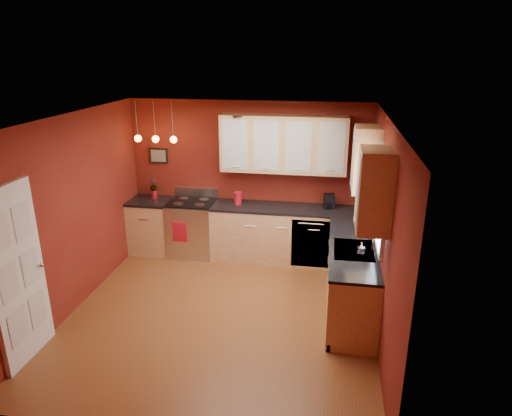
% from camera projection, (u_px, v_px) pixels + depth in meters
% --- Properties ---
extents(floor, '(4.20, 4.20, 0.00)m').
position_uv_depth(floor, '(221.00, 314.00, 6.14)').
color(floor, brown).
rests_on(floor, ground).
extents(ceiling, '(4.00, 4.20, 0.02)m').
position_uv_depth(ceiling, '(215.00, 119.00, 5.28)').
color(ceiling, beige).
rests_on(ceiling, wall_back).
extents(wall_back, '(4.00, 0.02, 2.60)m').
position_uv_depth(wall_back, '(248.00, 179.00, 7.66)').
color(wall_back, maroon).
rests_on(wall_back, floor).
extents(wall_front, '(4.00, 0.02, 2.60)m').
position_uv_depth(wall_front, '(157.00, 315.00, 3.75)').
color(wall_front, maroon).
rests_on(wall_front, floor).
extents(wall_left, '(0.02, 4.20, 2.60)m').
position_uv_depth(wall_left, '(71.00, 215.00, 6.02)').
color(wall_left, maroon).
rests_on(wall_left, floor).
extents(wall_right, '(0.02, 4.20, 2.60)m').
position_uv_depth(wall_right, '(383.00, 234.00, 5.40)').
color(wall_right, maroon).
rests_on(wall_right, floor).
extents(base_cabinets_back_left, '(0.70, 0.60, 0.90)m').
position_uv_depth(base_cabinets_back_left, '(152.00, 227.00, 7.92)').
color(base_cabinets_back_left, '#E5B67B').
rests_on(base_cabinets_back_left, floor).
extents(base_cabinets_back_right, '(2.54, 0.60, 0.90)m').
position_uv_depth(base_cabinets_back_right, '(289.00, 235.00, 7.55)').
color(base_cabinets_back_right, '#E5B67B').
rests_on(base_cabinets_back_right, floor).
extents(base_cabinets_right, '(0.60, 2.10, 0.90)m').
position_uv_depth(base_cabinets_right, '(351.00, 278.00, 6.15)').
color(base_cabinets_right, '#E5B67B').
rests_on(base_cabinets_right, floor).
extents(counter_back_left, '(0.70, 0.62, 0.04)m').
position_uv_depth(counter_back_left, '(150.00, 201.00, 7.76)').
color(counter_back_left, black).
rests_on(counter_back_left, base_cabinets_back_left).
extents(counter_back_right, '(2.54, 0.62, 0.04)m').
position_uv_depth(counter_back_right, '(289.00, 209.00, 7.40)').
color(counter_back_right, black).
rests_on(counter_back_right, base_cabinets_back_right).
extents(counter_right, '(0.62, 2.10, 0.04)m').
position_uv_depth(counter_right, '(353.00, 246.00, 5.99)').
color(counter_right, black).
rests_on(counter_right, base_cabinets_right).
extents(gas_range, '(0.76, 0.64, 1.11)m').
position_uv_depth(gas_range, '(193.00, 228.00, 7.80)').
color(gas_range, silver).
rests_on(gas_range, floor).
extents(dishwasher_front, '(0.60, 0.02, 0.80)m').
position_uv_depth(dishwasher_front, '(310.00, 244.00, 7.23)').
color(dishwasher_front, silver).
rests_on(dishwasher_front, base_cabinets_back_right).
extents(sink, '(0.50, 0.70, 0.33)m').
position_uv_depth(sink, '(354.00, 251.00, 5.85)').
color(sink, gray).
rests_on(sink, counter_right).
extents(window, '(0.06, 1.02, 1.22)m').
position_uv_depth(window, '(381.00, 195.00, 5.55)').
color(window, white).
rests_on(window, wall_right).
extents(door_left_wall, '(0.12, 0.82, 2.05)m').
position_uv_depth(door_left_wall, '(18.00, 276.00, 4.99)').
color(door_left_wall, white).
rests_on(door_left_wall, floor).
extents(upper_cabinets_back, '(2.00, 0.35, 0.90)m').
position_uv_depth(upper_cabinets_back, '(284.00, 144.00, 7.19)').
color(upper_cabinets_back, '#E5B67B').
rests_on(upper_cabinets_back, wall_back).
extents(upper_cabinets_right, '(0.35, 1.95, 0.90)m').
position_uv_depth(upper_cabinets_right, '(370.00, 173.00, 5.51)').
color(upper_cabinets_right, '#E5B67B').
rests_on(upper_cabinets_right, wall_right).
extents(wall_picture, '(0.32, 0.03, 0.26)m').
position_uv_depth(wall_picture, '(159.00, 156.00, 7.77)').
color(wall_picture, black).
rests_on(wall_picture, wall_back).
extents(pendant_lights, '(0.71, 0.11, 0.66)m').
position_uv_depth(pendant_lights, '(156.00, 139.00, 7.33)').
color(pendant_lights, gray).
rests_on(pendant_lights, ceiling).
extents(red_canister, '(0.14, 0.14, 0.21)m').
position_uv_depth(red_canister, '(238.00, 198.00, 7.51)').
color(red_canister, '#B21323').
rests_on(red_canister, counter_back_right).
extents(red_vase, '(0.09, 0.09, 0.15)m').
position_uv_depth(red_vase, '(154.00, 194.00, 7.82)').
color(red_vase, '#B21323').
rests_on(red_vase, counter_back_left).
extents(flowers, '(0.15, 0.15, 0.22)m').
position_uv_depth(flowers, '(154.00, 185.00, 7.76)').
color(flowers, '#B21323').
rests_on(flowers, red_vase).
extents(coffee_maker, '(0.19, 0.19, 0.24)m').
position_uv_depth(coffee_maker, '(329.00, 202.00, 7.32)').
color(coffee_maker, black).
rests_on(coffee_maker, counter_back_right).
extents(soap_pump, '(0.09, 0.09, 0.18)m').
position_uv_depth(soap_pump, '(361.00, 250.00, 5.62)').
color(soap_pump, silver).
rests_on(soap_pump, counter_right).
extents(dish_towel, '(0.25, 0.02, 0.34)m').
position_uv_depth(dish_towel, '(180.00, 232.00, 7.50)').
color(dish_towel, '#B21323').
rests_on(dish_towel, gas_range).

